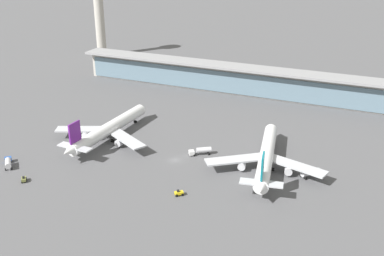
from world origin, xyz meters
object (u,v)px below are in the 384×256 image
Objects in this scene: airliner_centre_stand at (266,157)px; service_truck_near_nose_olive at (24,179)px; service_truck_by_tail_yellow at (179,193)px; service_truck_on_taxiway_blue at (8,162)px; control_tower at (99,8)px; airliner_left_stand at (108,129)px; service_truck_under_wing_white at (201,151)px; service_truck_mid_apron_grey at (311,172)px.

airliner_centre_stand reaches higher than service_truck_near_nose_olive.
service_truck_by_tail_yellow is (52.63, 12.78, 0.00)m from service_truck_near_nose_olive.
control_tower is (-61.10, 153.21, 30.93)m from service_truck_on_taxiway_blue.
airliner_left_stand is at bearing 147.84° from service_truck_by_tail_yellow.
service_truck_near_nose_olive is 1.00× the size of service_truck_by_tail_yellow.
service_truck_under_wing_white is (-25.67, 1.03, -3.01)m from airliner_centre_stand.
control_tower is (-122.01, 116.44, 30.93)m from service_truck_under_wing_white.
service_truck_under_wing_white is 71.15m from service_truck_on_taxiway_blue.
control_tower is at bearing 124.58° from airliner_left_stand.
service_truck_mid_apron_grey is at bearing 25.22° from service_truck_near_nose_olive.
service_truck_on_taxiway_blue is (-102.58, -35.84, 0.00)m from service_truck_mid_apron_grey.
airliner_centre_stand is 17.08× the size of service_truck_by_tail_yellow.
airliner_left_stand is at bearing -176.94° from service_truck_under_wing_white.
airliner_centre_stand is 6.87× the size of service_truck_mid_apron_grey.
airliner_left_stand is at bearing 79.33° from service_truck_near_nose_olive.
service_truck_mid_apron_grey is at bearing -1.28° from service_truck_under_wing_white.
service_truck_near_nose_olive is 14.44m from service_truck_on_taxiway_blue.
airliner_centre_stand reaches higher than service_truck_under_wing_white.
service_truck_under_wing_white is at bearing 3.06° from airliner_left_stand.
airliner_left_stand is at bearing 59.18° from service_truck_on_taxiway_blue.
airliner_centre_stand is 93.72m from service_truck_on_taxiway_blue.
service_truck_mid_apron_grey is 108.66m from service_truck_on_taxiway_blue.
service_truck_mid_apron_grey is 2.49× the size of service_truck_by_tail_yellow.
service_truck_under_wing_white is at bearing 31.12° from service_truck_on_taxiway_blue.
service_truck_near_nose_olive is at bearing -65.12° from control_tower.
service_truck_by_tail_yellow is 0.43× the size of service_truck_on_taxiway_blue.
service_truck_near_nose_olive is 54.15m from service_truck_by_tail_yellow.
control_tower is at bearing 136.34° from service_truck_under_wing_white.
airliner_centre_stand is 36.31m from service_truck_by_tail_yellow.
airliner_left_stand is 41.90m from service_truck_near_nose_olive.
service_truck_under_wing_white is 0.14× the size of control_tower.
airliner_centre_stand is at bearing 22.43° from service_truck_on_taxiway_blue.
service_truck_by_tail_yellow is 0.06× the size of control_tower.
control_tower is at bearing 111.74° from service_truck_on_taxiway_blue.
service_truck_by_tail_yellow is (44.90, -28.22, -3.85)m from airliner_left_stand.
service_truck_on_taxiway_blue is at bearing 153.73° from service_truck_near_nose_olive.
service_truck_on_taxiway_blue is 0.13× the size of control_tower.
airliner_left_stand is at bearing -55.42° from control_tower.
service_truck_by_tail_yellow is at bearing -49.22° from control_tower.
airliner_centre_stand is at bearing -38.50° from control_tower.
control_tower is at bearing 141.50° from airliner_centre_stand.
airliner_centre_stand is 190.75m from control_tower.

